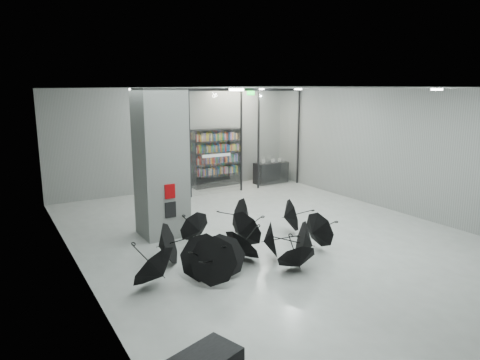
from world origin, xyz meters
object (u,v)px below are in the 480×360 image
column (161,163)px  shop_counter (271,173)px  umbrella_cluster (239,248)px  bookshelf (217,158)px

column → shop_counter: (6.43, 4.10, -1.55)m
umbrella_cluster → shop_counter: bearing=50.9°
bookshelf → shop_counter: bearing=-19.9°
shop_counter → umbrella_cluster: bearing=-132.0°
bookshelf → umbrella_cluster: 8.25m
column → shop_counter: size_ratio=2.68×
bookshelf → umbrella_cluster: bearing=-117.6°
column → shop_counter: column is taller
bookshelf → umbrella_cluster: bookshelf is taller
column → bookshelf: column is taller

